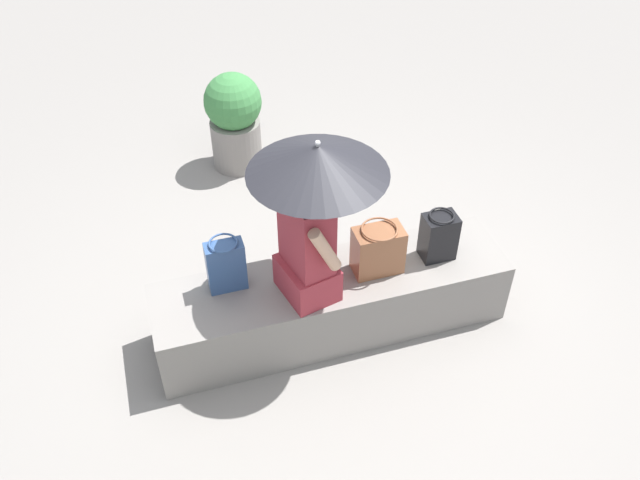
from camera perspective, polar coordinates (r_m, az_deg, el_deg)
name	(u,v)px	position (r m, az deg, el deg)	size (l,w,h in m)	color
ground_plane	(331,325)	(4.45, 0.96, -7.19)	(14.00, 14.00, 0.00)	gray
stone_bench	(332,302)	(4.28, 0.99, -5.22)	(2.20, 0.54, 0.44)	gray
person_seated	(307,242)	(3.77, -1.12, -0.17)	(0.35, 0.50, 0.90)	#992D38
parasol	(318,160)	(3.54, -0.20, 6.77)	(0.77, 0.77, 1.00)	#B7B7BC
handbag_black	(226,265)	(3.98, -7.91, -2.11)	(0.22, 0.17, 0.35)	#335184
tote_bag_canvas	(439,236)	(4.22, 9.95, 0.33)	(0.20, 0.16, 0.33)	black
shoulder_bag_spare	(378,250)	(4.08, 4.89, -0.82)	(0.30, 0.22, 0.33)	brown
planter_near	(234,119)	(5.64, -7.21, 10.05)	(0.46, 0.46, 0.83)	gray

